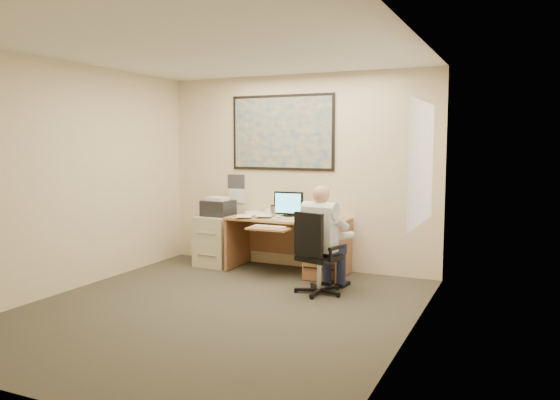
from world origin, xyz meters
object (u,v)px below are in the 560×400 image
at_px(filing_cabinet, 219,236).
at_px(office_chair, 319,270).
at_px(person, 320,240).
at_px(desk, 311,242).

distance_m(filing_cabinet, office_chair, 2.07).
distance_m(office_chair, person, 0.36).
height_order(office_chair, person, person).
bearing_deg(person, desk, 126.70).
height_order(filing_cabinet, person, person).
relative_size(filing_cabinet, office_chair, 1.01).
bearing_deg(filing_cabinet, office_chair, -21.37).
bearing_deg(person, filing_cabinet, 165.52).
height_order(desk, person, person).
height_order(desk, filing_cabinet, desk).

